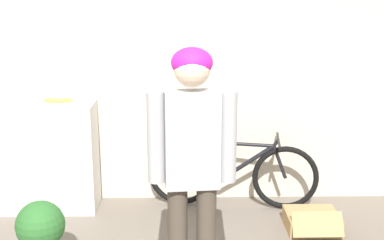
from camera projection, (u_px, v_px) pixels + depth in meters
wall_back at (162, 70)px, 5.10m from camera, size 8.00×0.07×2.60m
side_shelf at (39, 157)px, 5.03m from camera, size 1.08×0.41×1.03m
person at (192, 153)px, 3.42m from camera, size 0.57×0.25×1.73m
bicycle at (232, 174)px, 5.11m from camera, size 1.62×0.46×0.70m
banana at (58, 100)px, 4.96m from camera, size 0.30×0.09×0.04m
cardboard_box at (312, 221)px, 4.69m from camera, size 0.45×0.47×0.23m
potted_plant at (41, 232)px, 4.00m from camera, size 0.37×0.37×0.54m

